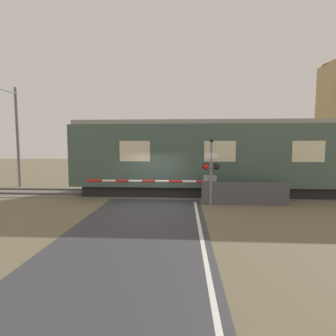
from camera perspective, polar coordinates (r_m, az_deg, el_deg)
ground_plane at (r=12.29m, az=-3.68°, el=-8.33°), size 80.00×80.00×0.00m
road_strip at (r=5.02m, az=-16.90°, el=-29.53°), size 4.62×20.00×0.02m
track_bed at (r=15.29m, az=-2.21°, el=-5.57°), size 36.00×3.20×0.13m
train at (r=15.08m, az=10.49°, el=2.26°), size 16.01×2.80×4.16m
crossing_barrier at (r=12.87m, az=6.81°, el=-4.35°), size 6.36×0.44×1.36m
signal_post at (r=12.47m, az=9.36°, el=0.10°), size 0.80×0.26×3.12m
catenary_pole at (r=20.49m, az=-29.99°, el=6.17°), size 0.20×1.90×6.66m
roadside_fence at (r=12.92m, az=16.42°, el=-5.37°), size 4.08×0.06×1.10m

